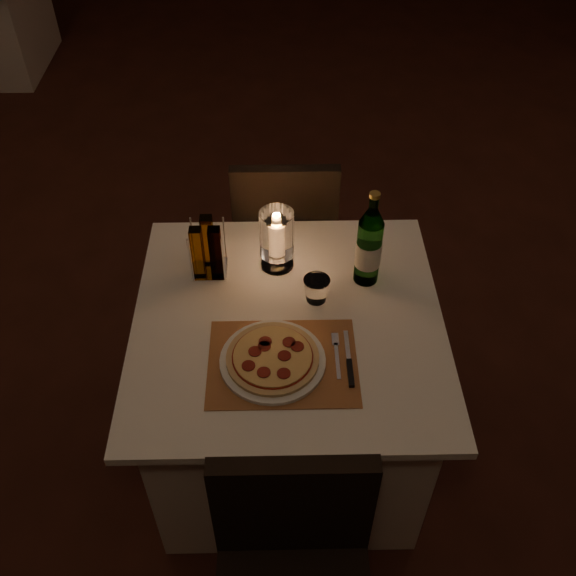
{
  "coord_description": "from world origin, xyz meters",
  "views": [
    {
      "loc": [
        0.07,
        -1.97,
        2.26
      ],
      "look_at": [
        0.09,
        -0.55,
        0.86
      ],
      "focal_mm": 40.0,
      "sensor_mm": 36.0,
      "label": 1
    }
  ],
  "objects_px": {
    "chair_near": "(293,567)",
    "plate": "(273,361)",
    "pizza": "(273,357)",
    "tumbler": "(316,290)",
    "chair_far": "(285,225)",
    "hurricane_candle": "(277,236)",
    "main_table": "(288,387)",
    "water_bottle": "(369,247)"
  },
  "relations": [
    {
      "from": "chair_near",
      "to": "main_table",
      "type": "bearing_deg",
      "value": 90.0
    },
    {
      "from": "main_table",
      "to": "hurricane_candle",
      "type": "relative_size",
      "value": 4.41
    },
    {
      "from": "chair_near",
      "to": "plate",
      "type": "distance_m",
      "value": 0.57
    },
    {
      "from": "chair_far",
      "to": "plate",
      "type": "height_order",
      "value": "chair_far"
    },
    {
      "from": "pizza",
      "to": "plate",
      "type": "bearing_deg",
      "value": -35.34
    },
    {
      "from": "pizza",
      "to": "hurricane_candle",
      "type": "height_order",
      "value": "hurricane_candle"
    },
    {
      "from": "plate",
      "to": "water_bottle",
      "type": "distance_m",
      "value": 0.5
    },
    {
      "from": "chair_near",
      "to": "plate",
      "type": "height_order",
      "value": "chair_near"
    },
    {
      "from": "chair_near",
      "to": "pizza",
      "type": "xyz_separation_m",
      "value": [
        -0.05,
        0.53,
        0.22
      ]
    },
    {
      "from": "chair_far",
      "to": "tumbler",
      "type": "bearing_deg",
      "value": -81.44
    },
    {
      "from": "water_bottle",
      "to": "tumbler",
      "type": "bearing_deg",
      "value": -151.35
    },
    {
      "from": "tumbler",
      "to": "hurricane_candle",
      "type": "xyz_separation_m",
      "value": [
        -0.13,
        0.17,
        0.09
      ]
    },
    {
      "from": "plate",
      "to": "pizza",
      "type": "distance_m",
      "value": 0.02
    },
    {
      "from": "pizza",
      "to": "main_table",
      "type": "bearing_deg",
      "value": 74.47
    },
    {
      "from": "main_table",
      "to": "pizza",
      "type": "relative_size",
      "value": 3.57
    },
    {
      "from": "plate",
      "to": "tumbler",
      "type": "xyz_separation_m",
      "value": [
        0.14,
        0.27,
        0.03
      ]
    },
    {
      "from": "chair_far",
      "to": "tumbler",
      "type": "xyz_separation_m",
      "value": [
        0.09,
        -0.63,
        0.23
      ]
    },
    {
      "from": "main_table",
      "to": "pizza",
      "type": "height_order",
      "value": "pizza"
    },
    {
      "from": "chair_near",
      "to": "chair_far",
      "type": "relative_size",
      "value": 1.0
    },
    {
      "from": "chair_near",
      "to": "hurricane_candle",
      "type": "distance_m",
      "value": 1.03
    },
    {
      "from": "chair_near",
      "to": "pizza",
      "type": "relative_size",
      "value": 3.21
    },
    {
      "from": "water_bottle",
      "to": "plate",
      "type": "bearing_deg",
      "value": -131.23
    },
    {
      "from": "water_bottle",
      "to": "main_table",
      "type": "bearing_deg",
      "value": -145.69
    },
    {
      "from": "chair_near",
      "to": "chair_far",
      "type": "xyz_separation_m",
      "value": [
        -0.0,
        1.43,
        0.0
      ]
    },
    {
      "from": "main_table",
      "to": "chair_near",
      "type": "bearing_deg",
      "value": -90.0
    },
    {
      "from": "plate",
      "to": "hurricane_candle",
      "type": "height_order",
      "value": "hurricane_candle"
    },
    {
      "from": "chair_far",
      "to": "pizza",
      "type": "height_order",
      "value": "chair_far"
    },
    {
      "from": "main_table",
      "to": "chair_near",
      "type": "xyz_separation_m",
      "value": [
        0.0,
        -0.71,
        0.18
      ]
    },
    {
      "from": "main_table",
      "to": "pizza",
      "type": "bearing_deg",
      "value": -105.53
    },
    {
      "from": "tumbler",
      "to": "chair_near",
      "type": "bearing_deg",
      "value": -96.7
    },
    {
      "from": "main_table",
      "to": "hurricane_candle",
      "type": "xyz_separation_m",
      "value": [
        -0.03,
        0.26,
        0.5
      ]
    },
    {
      "from": "chair_far",
      "to": "hurricane_candle",
      "type": "xyz_separation_m",
      "value": [
        -0.03,
        -0.46,
        0.32
      ]
    },
    {
      "from": "hurricane_candle",
      "to": "chair_far",
      "type": "bearing_deg",
      "value": 85.82
    },
    {
      "from": "chair_far",
      "to": "plate",
      "type": "bearing_deg",
      "value": -93.2
    },
    {
      "from": "chair_near",
      "to": "plate",
      "type": "bearing_deg",
      "value": 95.35
    },
    {
      "from": "pizza",
      "to": "tumbler",
      "type": "xyz_separation_m",
      "value": [
        0.14,
        0.27,
        0.02
      ]
    },
    {
      "from": "main_table",
      "to": "tumbler",
      "type": "xyz_separation_m",
      "value": [
        0.09,
        0.09,
        0.41
      ]
    },
    {
      "from": "water_bottle",
      "to": "chair_far",
      "type": "bearing_deg",
      "value": 116.75
    },
    {
      "from": "tumbler",
      "to": "main_table",
      "type": "bearing_deg",
      "value": -136.99
    },
    {
      "from": "main_table",
      "to": "chair_near",
      "type": "height_order",
      "value": "chair_near"
    },
    {
      "from": "chair_far",
      "to": "water_bottle",
      "type": "relative_size",
      "value": 2.51
    },
    {
      "from": "chair_far",
      "to": "tumbler",
      "type": "relative_size",
      "value": 10.29
    }
  ]
}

